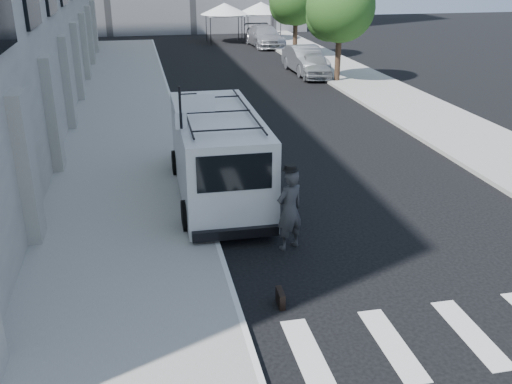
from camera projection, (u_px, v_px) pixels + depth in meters
name	position (u px, v px, depth m)	size (l,w,h in m)	color
ground	(313.00, 268.00, 13.08)	(120.00, 120.00, 0.00)	black
sidewalk_left	(125.00, 108.00, 26.73)	(4.50, 48.00, 0.15)	gray
sidewalk_right	(360.00, 80.00, 32.88)	(4.00, 56.00, 0.15)	gray
sign_pole	(191.00, 125.00, 14.52)	(1.03, 0.07, 3.50)	black
tree_near	(338.00, 10.00, 31.25)	(3.80, 3.83, 6.03)	black
tent_left	(225.00, 9.00, 47.22)	(4.00, 4.00, 3.20)	black
tent_right	(261.00, 8.00, 48.28)	(4.00, 4.00, 3.20)	black
businessman	(289.00, 210.00, 13.61)	(0.74, 0.49, 2.03)	#343436
briefcase	(280.00, 298.00, 11.61)	(0.12, 0.44, 0.34)	black
suitcase	(253.00, 223.00, 14.59)	(0.41, 0.49, 1.19)	black
cargo_van	(217.00, 154.00, 16.58)	(2.52, 6.92, 2.57)	silver
parked_car_a	(314.00, 65.00, 33.87)	(1.69, 4.20, 1.43)	gray
parked_car_b	(305.00, 60.00, 35.08)	(1.72, 4.94, 1.63)	#56595D
parked_car_c	(265.00, 36.00, 45.74)	(2.30, 5.66, 1.64)	#9A9BA1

